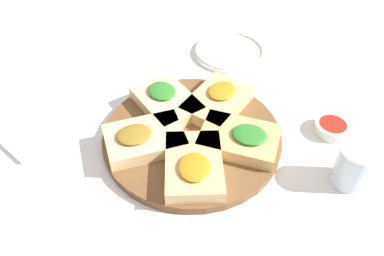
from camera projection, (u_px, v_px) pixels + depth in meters
ground_plane at (192, 139)px, 0.85m from camera, size 3.00×3.00×0.00m
serving_board at (192, 136)px, 0.84m from camera, size 0.40×0.40×0.02m
focaccia_slice_0 at (144, 139)px, 0.80m from camera, size 0.20×0.20×0.04m
focaccia_slice_1 at (194, 165)px, 0.75m from camera, size 0.20×0.18×0.04m
focaccia_slice_2 at (240, 139)px, 0.80m from camera, size 0.14×0.18×0.04m
focaccia_slice_3 at (218, 101)px, 0.89m from camera, size 0.18×0.13×0.04m
focaccia_slice_4 at (166, 101)px, 0.89m from camera, size 0.18×0.20×0.04m
plate_left at (230, 51)px, 1.09m from camera, size 0.21×0.21×0.02m
water_glass at (353, 167)px, 0.73m from camera, size 0.07×0.07×0.09m
napkin_stack at (35, 131)px, 0.86m from camera, size 0.17×0.16×0.01m
dipping_bowl at (332, 127)px, 0.86m from camera, size 0.08×0.08×0.03m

